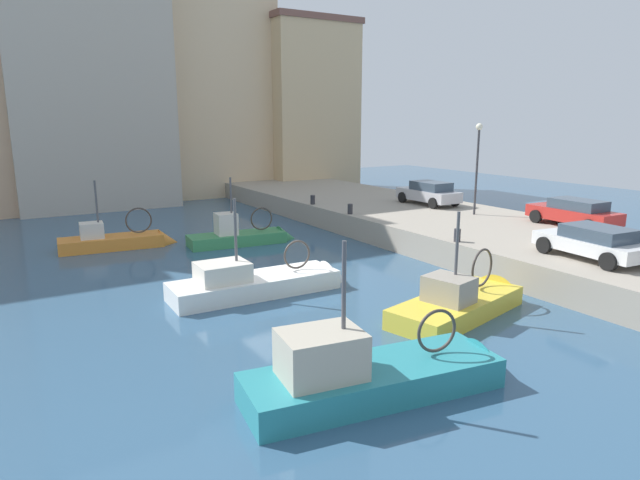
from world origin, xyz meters
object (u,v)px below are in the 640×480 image
fishing_boat_orange (120,246)px  mooring_bollard_mid (350,209)px  fishing_boat_yellow (463,310)px  quay_streetlamp (478,154)px  fishing_boat_green (244,241)px  mooring_bollard_south (457,235)px  parked_car_silver (429,193)px  mooring_bollard_north (313,200)px  fishing_boat_teal (382,385)px  fishing_boat_white (263,290)px  parked_car_white (594,242)px  parked_car_red (574,212)px

fishing_boat_orange → mooring_bollard_mid: fishing_boat_orange is taller
fishing_boat_yellow → quay_streetlamp: (9.35, 8.48, 4.34)m
fishing_boat_green → mooring_bollard_south: size_ratio=10.49×
fishing_boat_green → fishing_boat_yellow: size_ratio=0.91×
parked_car_silver → mooring_bollard_mid: size_ratio=7.38×
fishing_boat_green → parked_car_silver: bearing=-4.4°
mooring_bollard_north → fishing_boat_teal: bearing=-116.1°
fishing_boat_yellow → mooring_bollard_mid: bearing=73.0°
fishing_boat_teal → mooring_bollard_south: fishing_boat_teal is taller
fishing_boat_yellow → mooring_bollard_mid: (3.70, 12.09, 1.36)m
fishing_boat_teal → fishing_boat_orange: size_ratio=1.23×
mooring_bollard_mid → fishing_boat_orange: bearing=162.7°
fishing_boat_white → fishing_boat_orange: (-2.99, 10.25, -0.01)m
fishing_boat_white → quay_streetlamp: quay_streetlamp is taller
parked_car_white → parked_car_silver: size_ratio=1.04×
parked_car_white → fishing_boat_white: bearing=150.4°
fishing_boat_yellow → mooring_bollard_south: 5.68m
mooring_bollard_south → quay_streetlamp: (5.65, 4.39, 2.98)m
fishing_boat_white → parked_car_silver: size_ratio=1.73×
fishing_boat_orange → parked_car_red: 22.24m
parked_car_white → parked_car_red: size_ratio=0.96×
fishing_boat_teal → fishing_boat_yellow: size_ratio=1.12×
fishing_boat_green → parked_car_white: fishing_boat_green is taller
fishing_boat_yellow → parked_car_red: 11.65m
fishing_boat_teal → mooring_bollard_north: bearing=63.9°
fishing_boat_white → mooring_bollard_south: fishing_boat_white is taller
fishing_boat_green → parked_car_silver: size_ratio=1.42×
parked_car_white → mooring_bollard_north: parked_car_white is taller
parked_car_silver → mooring_bollard_north: parked_car_silver is taller
parked_car_white → parked_car_red: bearing=40.2°
fishing_boat_yellow → quay_streetlamp: 13.34m
fishing_boat_green → parked_car_white: bearing=-60.4°
fishing_boat_white → parked_car_white: fishing_boat_white is taller
fishing_boat_teal → fishing_boat_orange: bearing=96.5°
fishing_boat_teal → parked_car_white: bearing=11.2°
fishing_boat_yellow → mooring_bollard_south: size_ratio=11.57×
fishing_boat_orange → parked_car_white: bearing=-50.2°
fishing_boat_green → fishing_boat_yellow: bearing=-81.2°
fishing_boat_yellow → parked_car_silver: size_ratio=1.57×
mooring_bollard_south → mooring_bollard_mid: (0.00, 8.00, 0.00)m
fishing_boat_green → mooring_bollard_mid: fishing_boat_green is taller
fishing_boat_green → parked_car_red: size_ratio=1.32×
parked_car_silver → mooring_bollard_north: size_ratio=7.38×
fishing_boat_green → mooring_bollard_north: 6.54m
fishing_boat_white → mooring_bollard_north: size_ratio=12.76×
fishing_boat_green → mooring_bollard_south: (5.75, -9.20, 1.34)m
fishing_boat_teal → mooring_bollard_north: (9.29, 18.98, 1.30)m
parked_car_red → mooring_bollard_mid: 11.13m
fishing_boat_green → fishing_boat_orange: 6.12m
parked_car_white → mooring_bollard_south: (-2.17, 4.72, -0.38)m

